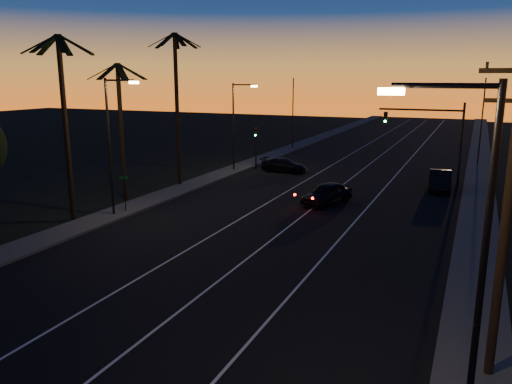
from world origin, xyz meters
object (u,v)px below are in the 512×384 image
at_px(cross_car, 284,165).
at_px(utility_pole, 507,211).
at_px(signal_mast, 433,128).
at_px(lead_car, 327,193).
at_px(right_car, 440,180).

bearing_deg(cross_car, utility_pole, -58.76).
height_order(signal_mast, lead_car, signal_mast).
height_order(right_car, cross_car, right_car).
relative_size(lead_car, cross_car, 1.16).
bearing_deg(signal_mast, lead_car, -118.79).
relative_size(signal_mast, right_car, 1.43).
bearing_deg(lead_car, utility_pole, -60.85).
relative_size(lead_car, right_car, 1.08).
relative_size(signal_mast, lead_car, 1.32).
height_order(utility_pole, cross_car, utility_pole).
distance_m(utility_pole, signal_mast, 30.33).
distance_m(utility_pole, cross_car, 34.88).
bearing_deg(cross_car, right_car, -9.44).
xyz_separation_m(lead_car, right_car, (7.18, 8.22, 0.02)).
bearing_deg(right_car, cross_car, 170.56).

